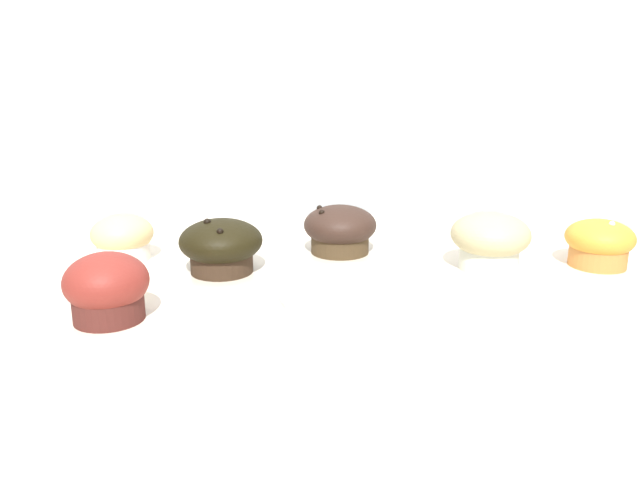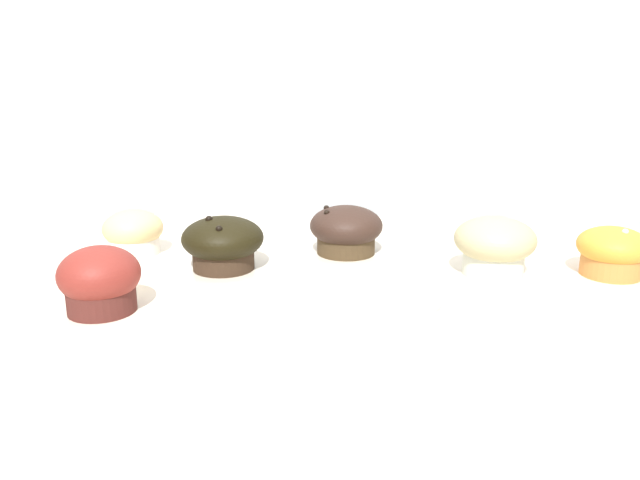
% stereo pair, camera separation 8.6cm
% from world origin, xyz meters
% --- Properties ---
extents(wall_back, '(3.20, 0.10, 1.80)m').
position_xyz_m(wall_back, '(0.00, 0.60, 0.90)').
color(wall_back, '#B2B7BC').
rests_on(wall_back, ground).
extents(muffin_front_center, '(0.11, 0.11, 0.08)m').
position_xyz_m(muffin_front_center, '(-0.20, -0.01, 0.96)').
color(muffin_front_center, '#342418').
rests_on(muffin_front_center, display_counter).
extents(muffin_back_left, '(0.09, 0.09, 0.08)m').
position_xyz_m(muffin_back_left, '(-0.32, -0.17, 0.96)').
color(muffin_back_left, '#4D201C').
rests_on(muffin_back_left, display_counter).
extents(muffin_back_right, '(0.11, 0.11, 0.08)m').
position_xyz_m(muffin_back_right, '(0.17, -0.02, 0.96)').
color(muffin_back_right, silver).
rests_on(muffin_back_right, display_counter).
extents(muffin_front_left, '(0.10, 0.10, 0.07)m').
position_xyz_m(muffin_front_left, '(0.33, -0.02, 0.96)').
color(muffin_front_left, '#C77C3B').
rests_on(muffin_front_left, display_counter).
extents(muffin_front_right, '(0.11, 0.11, 0.07)m').
position_xyz_m(muffin_front_right, '(-0.03, 0.07, 0.96)').
color(muffin_front_right, '#43321F').
rests_on(muffin_front_right, display_counter).
extents(muffin_back_center, '(0.09, 0.09, 0.07)m').
position_xyz_m(muffin_back_center, '(-0.35, 0.06, 0.96)').
color(muffin_back_center, white).
rests_on(muffin_back_center, display_counter).
extents(serving_plate, '(0.21, 0.21, 0.01)m').
position_xyz_m(serving_plate, '(-0.02, -0.12, 0.93)').
color(serving_plate, beige).
rests_on(serving_plate, display_counter).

